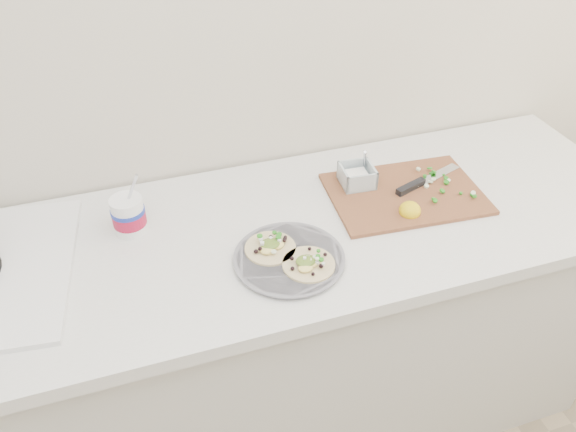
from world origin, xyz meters
name	(u,v)px	position (x,y,z in m)	size (l,w,h in m)	color
counter	(225,349)	(0.00, 1.43, 0.45)	(2.44, 0.66, 0.90)	beige
taco_plate	(289,256)	(0.16, 1.29, 0.92)	(0.28, 0.28, 0.04)	slate
tub	(129,211)	(-0.19, 1.53, 0.96)	(0.09, 0.09, 0.20)	white
cutboard	(402,189)	(0.56, 1.45, 0.92)	(0.45, 0.33, 0.07)	brown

